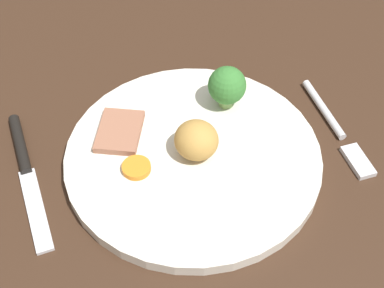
% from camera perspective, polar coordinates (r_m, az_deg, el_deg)
% --- Properties ---
extents(dining_table, '(1.20, 0.84, 0.04)m').
position_cam_1_polar(dining_table, '(0.61, -1.97, -3.32)').
color(dining_table, '#382316').
rests_on(dining_table, ground).
extents(dinner_plate, '(0.28, 0.28, 0.01)m').
position_cam_1_polar(dinner_plate, '(0.60, 0.00, -1.07)').
color(dinner_plate, silver).
rests_on(dinner_plate, dining_table).
extents(meat_slice_main, '(0.07, 0.07, 0.01)m').
position_cam_1_polar(meat_slice_main, '(0.61, -7.45, 1.29)').
color(meat_slice_main, '#9E664C').
rests_on(meat_slice_main, dinner_plate).
extents(roast_potato_left, '(0.06, 0.06, 0.04)m').
position_cam_1_polar(roast_potato_left, '(0.58, 0.39, 0.57)').
color(roast_potato_left, '#BC8C42').
rests_on(roast_potato_left, dinner_plate).
extents(carrot_coin_front, '(0.03, 0.03, 0.01)m').
position_cam_1_polar(carrot_coin_front, '(0.58, -5.74, -2.44)').
color(carrot_coin_front, orange).
rests_on(carrot_coin_front, dinner_plate).
extents(broccoli_floret, '(0.04, 0.04, 0.05)m').
position_cam_1_polar(broccoli_floret, '(0.62, 3.62, 5.96)').
color(broccoli_floret, '#8CB766').
rests_on(broccoli_floret, dinner_plate).
extents(fork, '(0.02, 0.15, 0.01)m').
position_cam_1_polar(fork, '(0.65, 14.67, 1.46)').
color(fork, silver).
rests_on(fork, dining_table).
extents(knife, '(0.03, 0.19, 0.01)m').
position_cam_1_polar(knife, '(0.62, -16.75, -2.26)').
color(knife, black).
rests_on(knife, dining_table).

